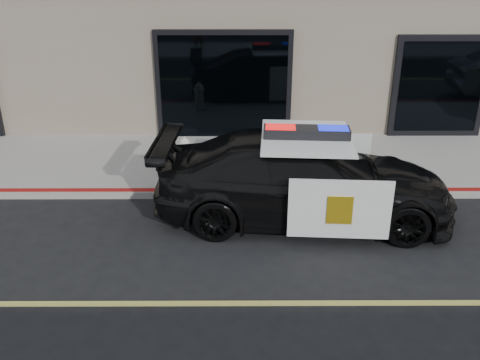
{
  "coord_description": "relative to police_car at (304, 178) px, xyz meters",
  "views": [
    {
      "loc": [
        -0.64,
        -6.4,
        4.9
      ],
      "look_at": [
        -0.61,
        2.2,
        1.0
      ],
      "focal_mm": 40.0,
      "sensor_mm": 36.0,
      "label": 1
    }
  ],
  "objects": [
    {
      "name": "fire_hydrant",
      "position": [
        -2.4,
        1.79,
        -0.27
      ],
      "size": [
        0.38,
        0.52,
        0.83
      ],
      "color": "beige",
      "rests_on": "sidewalk_n"
    },
    {
      "name": "ground",
      "position": [
        -0.59,
        -2.68,
        -0.81
      ],
      "size": [
        120.0,
        120.0,
        0.0
      ],
      "primitive_type": "plane",
      "color": "black",
      "rests_on": "ground"
    },
    {
      "name": "sidewalk_n",
      "position": [
        -0.59,
        2.57,
        -0.74
      ],
      "size": [
        60.0,
        3.5,
        0.15
      ],
      "primitive_type": "cube",
      "color": "gray",
      "rests_on": "ground"
    },
    {
      "name": "police_car",
      "position": [
        0.0,
        0.0,
        0.0
      ],
      "size": [
        2.98,
        5.84,
        1.82
      ],
      "color": "black",
      "rests_on": "ground"
    }
  ]
}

